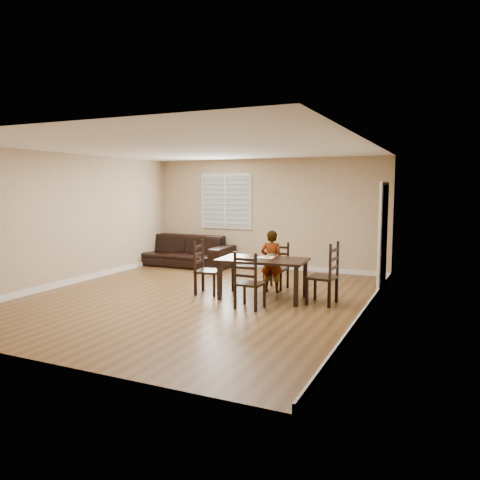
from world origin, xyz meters
name	(u,v)px	position (x,y,z in m)	size (l,w,h in m)	color
ground	(197,298)	(0.00, 0.00, 0.00)	(7.00, 7.00, 0.00)	brown
room	(202,198)	(0.04, 0.18, 1.81)	(6.04, 7.04, 2.72)	tan
dining_table	(263,264)	(1.12, 0.43, 0.64)	(1.62, 0.99, 0.73)	black
chair_near	(278,267)	(1.07, 1.42, 0.42)	(0.45, 0.42, 0.92)	black
chair_far	(247,284)	(1.17, -0.39, 0.44)	(0.45, 0.42, 0.96)	black
chair_left	(202,270)	(-0.07, 0.34, 0.46)	(0.49, 0.51, 1.02)	black
chair_right	(330,276)	(2.32, 0.50, 0.49)	(0.48, 0.51, 1.08)	black
child	(272,261)	(1.08, 1.00, 0.60)	(0.44, 0.29, 1.20)	gray
napkin	(266,257)	(1.11, 0.61, 0.73)	(0.29, 0.29, 0.00)	beige
donut	(267,256)	(1.13, 0.61, 0.75)	(0.09, 0.09, 0.03)	#C19545
sofa	(181,251)	(-2.11, 2.91, 0.39)	(2.66, 1.04, 0.78)	black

